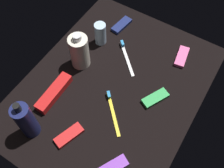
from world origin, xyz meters
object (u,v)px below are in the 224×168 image
at_px(toothbrush_white, 126,56).
at_px(snack_bar_green, 155,98).
at_px(snack_bar_purple, 113,167).
at_px(snack_bar_red, 69,135).
at_px(lotion_bottle, 26,120).
at_px(toothpaste_box_red, 54,93).
at_px(snack_bar_pink, 182,57).
at_px(deodorant_stick, 100,34).
at_px(toothbrush_yellow, 113,111).
at_px(snack_bar_navy, 122,25).
at_px(bodywash_bottle, 79,51).

height_order(toothbrush_white, snack_bar_green, toothbrush_white).
distance_m(snack_bar_purple, snack_bar_red, 0.19).
bearing_deg(snack_bar_purple, lotion_bottle, 124.98).
xyz_separation_m(lotion_bottle, toothpaste_box_red, (0.15, 0.02, -0.07)).
bearing_deg(lotion_bottle, snack_bar_pink, -28.71).
relative_size(deodorant_stick, toothbrush_yellow, 0.73).
relative_size(toothbrush_white, snack_bar_navy, 1.32).
bearing_deg(lotion_bottle, snack_bar_navy, -1.06).
relative_size(snack_bar_purple, snack_bar_pink, 1.00).
height_order(deodorant_stick, toothbrush_white, deodorant_stick).
height_order(deodorant_stick, toothbrush_yellow, deodorant_stick).
xyz_separation_m(bodywash_bottle, snack_bar_pink, (0.24, -0.34, -0.07)).
height_order(toothbrush_yellow, snack_bar_green, toothbrush_yellow).
relative_size(toothbrush_yellow, snack_bar_green, 1.31).
height_order(lotion_bottle, snack_bar_green, lotion_bottle).
height_order(snack_bar_navy, snack_bar_green, same).
height_order(toothbrush_white, snack_bar_navy, toothbrush_white).
xyz_separation_m(deodorant_stick, snack_bar_red, (-0.42, -0.14, -0.04)).
height_order(snack_bar_navy, snack_bar_purple, same).
relative_size(lotion_bottle, toothpaste_box_red, 1.09).
distance_m(bodywash_bottle, snack_bar_red, 0.32).
xyz_separation_m(toothbrush_yellow, snack_bar_navy, (0.38, 0.19, 0.00)).
bearing_deg(bodywash_bottle, snack_bar_navy, -7.81).
height_order(lotion_bottle, snack_bar_red, lotion_bottle).
height_order(toothbrush_white, snack_bar_pink, toothbrush_white).
xyz_separation_m(toothbrush_white, toothpaste_box_red, (-0.30, 0.14, 0.01)).
xyz_separation_m(snack_bar_pink, snack_bar_green, (-0.23, 0.00, 0.00)).
relative_size(lotion_bottle, snack_bar_red, 1.85).
bearing_deg(bodywash_bottle, toothpaste_box_red, -179.38).
bearing_deg(toothbrush_yellow, snack_bar_pink, -17.36).
xyz_separation_m(bodywash_bottle, snack_bar_red, (-0.28, -0.15, -0.07)).
xyz_separation_m(toothpaste_box_red, snack_bar_purple, (-0.12, -0.33, -0.01)).
bearing_deg(snack_bar_navy, toothbrush_white, -134.43).
relative_size(deodorant_stick, snack_bar_navy, 0.96).
xyz_separation_m(toothbrush_white, snack_bar_pink, (0.12, -0.20, 0.00)).
relative_size(toothbrush_yellow, snack_bar_pink, 1.31).
bearing_deg(snack_bar_red, snack_bar_navy, 30.46).
bearing_deg(bodywash_bottle, toothbrush_yellow, -117.73).
relative_size(toothpaste_box_red, snack_bar_navy, 1.69).
bearing_deg(snack_bar_pink, toothbrush_yellow, 153.04).
bearing_deg(toothbrush_white, snack_bar_purple, -155.17).
height_order(bodywash_bottle, snack_bar_pink, bodywash_bottle).
bearing_deg(snack_bar_pink, snack_bar_purple, 169.93).
distance_m(snack_bar_purple, snack_bar_pink, 0.53).
bearing_deg(deodorant_stick, snack_bar_red, -161.08).
relative_size(lotion_bottle, snack_bar_green, 1.85).
height_order(lotion_bottle, snack_bar_navy, lotion_bottle).
relative_size(bodywash_bottle, toothbrush_yellow, 1.22).
xyz_separation_m(bodywash_bottle, toothpaste_box_red, (-0.18, -0.00, -0.06)).
bearing_deg(snack_bar_pink, snack_bar_green, 169.49).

